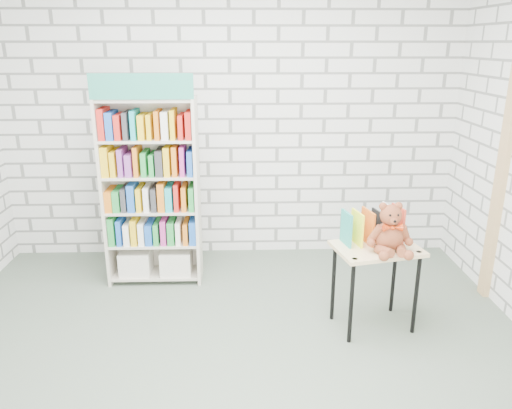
{
  "coord_description": "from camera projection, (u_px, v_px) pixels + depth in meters",
  "views": [
    {
      "loc": [
        0.09,
        -2.93,
        2.11
      ],
      "look_at": [
        0.22,
        0.95,
        0.85
      ],
      "focal_mm": 35.0,
      "sensor_mm": 36.0,
      "label": 1
    }
  ],
  "objects": [
    {
      "name": "teddy_bear",
      "position": [
        390.0,
        233.0,
        3.58
      ],
      "size": [
        0.34,
        0.31,
        0.37
      ],
      "color": "maroon",
      "rests_on": "display_table"
    },
    {
      "name": "bookshelf",
      "position": [
        152.0,
        191.0,
        4.43
      ],
      "size": [
        0.84,
        0.33,
        1.88
      ],
      "color": "beige",
      "rests_on": "ground"
    },
    {
      "name": "ground",
      "position": [
        229.0,
        365.0,
        3.43
      ],
      "size": [
        4.5,
        4.5,
        0.0
      ],
      "primitive_type": "plane",
      "color": "#4F5D4E",
      "rests_on": "ground"
    },
    {
      "name": "door_trim",
      "position": [
        501.0,
        179.0,
        4.08
      ],
      "size": [
        0.05,
        0.12,
        2.1
      ],
      "primitive_type": "cube",
      "color": "tan",
      "rests_on": "ground"
    },
    {
      "name": "table_books",
      "position": [
        372.0,
        226.0,
        3.76
      ],
      "size": [
        0.46,
        0.28,
        0.26
      ],
      "color": "teal",
      "rests_on": "display_table"
    },
    {
      "name": "room_shell",
      "position": [
        224.0,
        103.0,
        2.88
      ],
      "size": [
        4.52,
        4.02,
        2.81
      ],
      "color": "silver",
      "rests_on": "ground"
    },
    {
      "name": "display_table",
      "position": [
        376.0,
        258.0,
        3.74
      ],
      "size": [
        0.7,
        0.55,
        0.67
      ],
      "color": "#DEBE85",
      "rests_on": "ground"
    }
  ]
}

